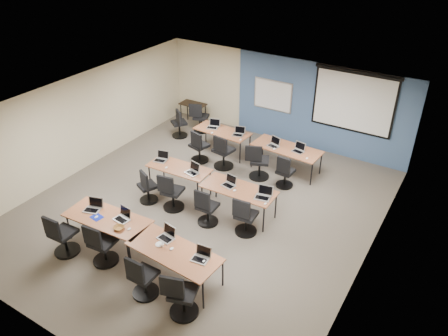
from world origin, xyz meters
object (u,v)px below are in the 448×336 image
Objects in this scene: task_chair_10 at (258,164)px; laptop_8 at (213,126)px; task_chair_9 at (223,154)px; utility_table at (193,106)px; training_table_front_left at (107,219)px; laptop_9 at (239,133)px; whiteboard at (273,95)px; task_chair_11 at (285,174)px; laptop_0 at (93,207)px; spare_chair_a at (200,120)px; task_chair_7 at (245,219)px; projector_screen at (354,98)px; laptop_4 at (161,158)px; task_chair_4 at (147,189)px; task_chair_6 at (206,210)px; laptop_7 at (264,195)px; task_chair_3 at (181,298)px; laptop_3 at (201,256)px; laptop_2 at (167,235)px; laptop_5 at (193,170)px; task_chair_5 at (171,195)px; training_table_mid_left at (179,169)px; laptop_6 at (229,183)px; training_table_front_right at (174,253)px; training_table_back_right at (287,149)px; laptop_11 at (299,149)px; laptop_10 at (274,144)px; training_table_back_left at (222,132)px; task_chair_0 at (62,238)px; task_chair_1 at (101,247)px; task_chair_8 at (199,149)px; task_chair_2 at (142,280)px; training_table_mid_right at (239,190)px; laptop_1 at (123,216)px.

laptop_8 is at bearing 134.34° from task_chair_10.
task_chair_9 is 3.15m from utility_table.
training_table_front_left is 6.13× the size of laptop_9.
whiteboard reaches higher than laptop_8.
laptop_0 is at bearing -120.62° from task_chair_11.
whiteboard is at bearing 0.09° from spare_chair_a.
task_chair_7 is 3.15× the size of laptop_9.
projector_screen is 7.36× the size of laptop_4.
task_chair_4 is 0.97× the size of task_chair_6.
laptop_7 is at bearing 39.63° from task_chair_4.
task_chair_3 is 5.35m from task_chair_9.
training_table_front_left is 6.04× the size of laptop_3.
laptop_2 is 0.99× the size of laptop_5.
task_chair_5 is at bearing 177.77° from task_chair_7.
laptop_6 is (1.53, -0.03, 0.11)m from training_table_mid_left.
training_table_front_right and training_table_back_right have the same top height.
laptop_0 is 0.34× the size of task_chair_3.
laptop_4 is 3.29m from task_chair_11.
task_chair_3 is at bearing -77.97° from laptop_11.
task_chair_10 is (0.06, 2.46, 0.03)m from task_chair_6.
training_table_front_right is at bearing -58.54° from utility_table.
laptop_9 is (-2.09, 5.70, 0.37)m from task_chair_3.
laptop_10 reaches higher than utility_table.
task_chair_0 is at bearing -91.94° from training_table_back_left.
training_table_front_right is at bearing -83.13° from laptop_8.
task_chair_0 is (-0.64, -0.75, -0.26)m from training_table_front_left.
task_chair_9 reaches higher than task_chair_0.
laptop_8 is (-0.78, 5.48, 0.37)m from task_chair_1.
training_table_front_left is 2.51m from training_table_mid_left.
task_chair_10 is (-0.97, 4.17, -0.36)m from laptop_3.
laptop_5 is 0.32× the size of task_chair_10.
task_chair_5 is at bearing -139.00° from task_chair_10.
laptop_3 is at bearing -100.76° from task_chair_10.
task_chair_6 is (1.06, -0.05, -0.01)m from task_chair_5.
task_chair_9 reaches higher than task_chair_6.
task_chair_8 is 2.65m from utility_table.
training_table_back_right is 6.11× the size of laptop_6.
whiteboard reaches higher than laptop_2.
task_chair_6 is 5.01m from spare_chair_a.
whiteboard is 2.10m from laptop_10.
spare_chair_a reaches higher than task_chair_2.
task_chair_9 is 1.01× the size of task_chair_10.
training_table_front_right is at bearing -108.92° from task_chair_7.
task_chair_1 is at bearing -118.73° from training_table_mid_right.
laptop_0 is (-2.32, -2.40, 0.11)m from training_table_mid_right.
task_chair_4 is (-0.68, 1.54, -0.40)m from laptop_1.
task_chair_11 is at bearing -82.19° from laptop_11.
laptop_0 reaches higher than task_chair_6.
laptop_4 is at bearing 114.98° from task_chair_3.
task_chair_5 reaches higher than training_table_mid_left.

